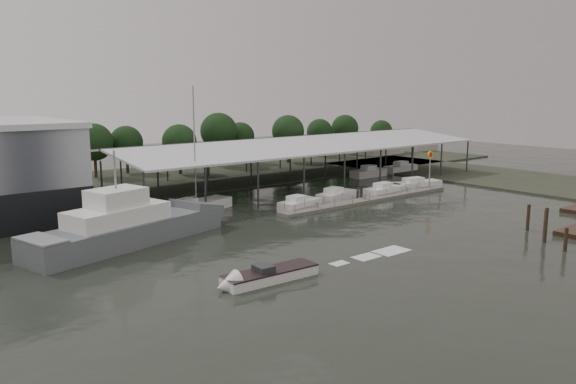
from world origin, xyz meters
TOP-DOWN VIEW (x-y plane):
  - ground at (0.00, 0.00)m, footprint 200.00×200.00m
  - land_strip_far at (0.00, 42.00)m, footprint 140.00×30.00m
  - land_strip_east at (45.00, 10.00)m, footprint 20.00×60.00m
  - covered_boat_shed at (17.00, 28.00)m, footprint 58.24×24.00m
  - floating_dock at (15.00, 10.00)m, footprint 28.00×2.00m
  - shell_fuel_sign at (27.00, 9.99)m, footprint 1.10×0.18m
  - distant_commercial_buildings at (59.03, 44.69)m, footprint 22.00×8.00m
  - grey_trawler at (-16.35, 10.40)m, footprint 20.22×9.34m
  - white_sailboat at (-5.69, 17.95)m, footprint 10.91×5.54m
  - speedboat_underway at (-13.41, -5.60)m, footprint 19.13×3.09m
  - moored_cruiser_0 at (5.17, 12.05)m, footprint 5.93×3.12m
  - moored_cruiser_1 at (12.27, 13.25)m, footprint 6.57×3.59m
  - moored_cruiser_2 at (20.05, 11.91)m, footprint 6.95×2.69m
  - moored_cruiser_3 at (26.72, 12.16)m, footprint 8.28×3.77m
  - mooring_pilings at (13.30, -14.26)m, footprint 4.94×8.32m
  - horizon_tree_line at (23.32, 47.86)m, footprint 68.46×11.37m

SIDE VIEW (x-z plane):
  - ground at x=0.00m, z-range 0.00..0.00m
  - land_strip_far at x=0.00m, z-range -0.05..0.25m
  - land_strip_east at x=45.00m, z-range -0.05..0.25m
  - floating_dock at x=15.00m, z-range -0.50..0.90m
  - speedboat_underway at x=-13.41m, z-range -0.61..1.39m
  - moored_cruiser_1 at x=12.27m, z-range -0.24..1.46m
  - moored_cruiser_0 at x=5.17m, z-range -0.24..1.46m
  - moored_cruiser_2 at x=20.05m, z-range -0.24..1.46m
  - moored_cruiser_3 at x=26.72m, z-range -0.24..1.46m
  - white_sailboat at x=-5.69m, z-range -6.52..7.84m
  - mooring_pilings at x=13.30m, z-range -0.88..2.93m
  - grey_trawler at x=-16.35m, z-range -2.84..6.00m
  - distant_commercial_buildings at x=59.03m, z-range -0.16..3.84m
  - shell_fuel_sign at x=27.00m, z-range 1.15..6.70m
  - horizon_tree_line at x=23.32m, z-range 0.81..10.64m
  - covered_boat_shed at x=17.00m, z-range 2.65..9.61m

